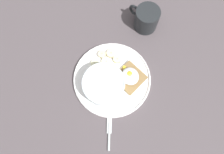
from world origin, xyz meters
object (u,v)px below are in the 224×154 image
banana_slice_left (95,64)px  knife (109,131)px  banana_slice_back (117,59)px  poached_egg (130,76)px  banana_slice_inner (111,53)px  oatmeal_bowl (104,85)px  banana_slice_right (102,54)px  toast_slice (130,78)px  coffee_mug (146,19)px  banana_slice_front (106,62)px

banana_slice_left → knife: (-22.97, 5.51, -1.20)cm
banana_slice_back → knife: banana_slice_back is taller
poached_egg → banana_slice_inner: (10.94, 1.71, -1.96)cm
oatmeal_bowl → poached_egg: oatmeal_bowl is taller
banana_slice_right → banana_slice_inner: banana_slice_right is taller
banana_slice_right → knife: size_ratio=0.36×
toast_slice → banana_slice_back: bearing=5.7°
banana_slice_inner → coffee_mug: 17.91cm
banana_slice_inner → knife: banana_slice_inner is taller
banana_slice_front → banana_slice_back: (-0.90, -3.86, 0.09)cm
toast_slice → coffee_mug: 22.55cm
poached_egg → banana_slice_left: (9.99, 8.64, -1.91)cm
banana_slice_back → banana_slice_inner: size_ratio=0.84×
poached_egg → banana_slice_right: size_ratio=1.92×
toast_slice → knife: (-12.90, 14.14, -1.22)cm
oatmeal_bowl → banana_slice_front: (7.99, -4.71, -2.83)cm
poached_egg → coffee_mug: 22.33cm
banana_slice_inner → oatmeal_bowl: bearing=142.8°
toast_slice → coffee_mug: (16.52, -15.08, 2.88)cm
oatmeal_bowl → banana_slice_back: bearing=-50.4°
oatmeal_bowl → coffee_mug: 28.99cm
toast_slice → banana_slice_back: (8.01, 0.79, -0.02)cm
poached_egg → banana_slice_back: poached_egg is taller
poached_egg → banana_slice_back: (7.94, 0.79, -1.92)cm
coffee_mug → oatmeal_bowl: bearing=122.5°
banana_slice_front → banana_slice_left: bearing=73.8°
banana_slice_right → oatmeal_bowl: bearing=157.8°
banana_slice_back → coffee_mug: coffee_mug is taller
banana_slice_front → banana_slice_left: (1.16, 3.98, 0.09)cm
banana_slice_left → banana_slice_inner: (0.94, -6.93, -0.04)cm
poached_egg → coffee_mug: size_ratio=0.69×
toast_slice → poached_egg: 1.90cm
toast_slice → knife: 19.18cm
banana_slice_left → banana_slice_inner: same height
banana_slice_right → banana_slice_front: bearing=-177.0°
poached_egg → banana_slice_front: 10.19cm
banana_slice_front → banana_slice_left: banana_slice_left is taller
poached_egg → banana_slice_right: (11.96, 4.82, -1.70)cm
banana_slice_right → banana_slice_inner: size_ratio=0.86×
banana_slice_left → banana_slice_inner: bearing=-82.2°
banana_slice_left → knife: 23.65cm
poached_egg → knife: poached_egg is taller
banana_slice_front → oatmeal_bowl: bearing=149.5°
toast_slice → banana_slice_right: 12.96cm
banana_slice_front → banana_slice_right: size_ratio=0.98×
banana_slice_back → banana_slice_right: bearing=45.1°
oatmeal_bowl → banana_slice_inner: (10.09, -7.65, -2.77)cm
poached_egg → oatmeal_bowl: bearing=84.8°
banana_slice_back → coffee_mug: 18.24cm
oatmeal_bowl → poached_egg: size_ratio=1.76×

